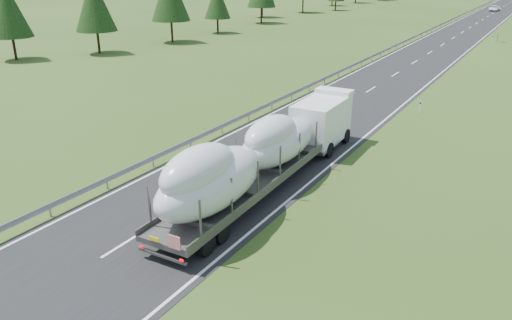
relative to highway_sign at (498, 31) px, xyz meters
The scene contains 6 objects.
ground 80.34m from the highway_sign, 95.14° to the right, with size 400.00×400.00×0.00m, color #2E4517.
road_surface 21.33m from the highway_sign, 109.80° to the left, with size 10.00×400.00×0.02m, color black.
guardrail 23.57m from the highway_sign, 122.08° to the left, with size 0.10×400.00×0.76m.
highway_sign is the anchor object (origin of this frame).
boat_truck 71.62m from the highway_sign, 93.68° to the right, with size 3.29×20.53×4.59m.
distant_van 63.53m from the highway_sign, 97.08° to the left, with size 2.41×5.22×1.45m, color white.
Camera 1 is at (15.88, -14.54, 12.43)m, focal length 35.00 mm.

